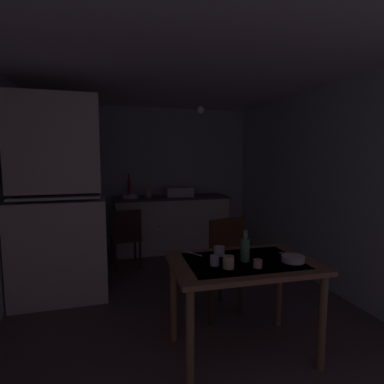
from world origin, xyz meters
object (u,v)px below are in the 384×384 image
Objects in this scene: mixing_bowl_counter at (130,196)px; chair_by_counter at (126,237)px; chair_far_side at (220,265)px; hutch_cabinet at (58,207)px; serving_bowl_wide at (293,259)px; sink_basin at (179,192)px; hand_pump at (129,187)px; dining_table at (243,274)px; mug_tall at (228,262)px; glass_bottle at (245,249)px.

mixing_bowl_counter reaches higher than chair_by_counter.
hutch_cabinet is at bearing 152.94° from chair_far_side.
serving_bowl_wide is at bearing -64.19° from chair_by_counter.
serving_bowl_wide is (0.31, -0.71, 0.27)m from chair_far_side.
hand_pump reaches higher than sink_basin.
hutch_cabinet is 5.59× the size of hand_pump.
hutch_cabinet is 1.79m from chair_far_side.
dining_table is (-0.17, -2.87, -0.33)m from sink_basin.
mug_tall is at bearing -75.78° from chair_by_counter.
hand_pump is at bearing 106.24° from chair_far_side.
serving_bowl_wide is (1.10, -2.28, 0.32)m from chair_by_counter.
hand_pump is at bearing 102.38° from glass_bottle.
mug_tall reaches higher than serving_bowl_wide.
chair_by_counter is at bearing 115.81° from serving_bowl_wide.
dining_table is at bearing -42.72° from hutch_cabinet.
dining_table is (0.63, -2.91, -0.42)m from hand_pump.
mixing_bowl_counter is 2.81× the size of mug_tall.
sink_basin is at bearing 86.80° from chair_far_side.
dining_table is at bearing -70.91° from chair_by_counter.
sink_basin reaches higher than glass_bottle.
hutch_cabinet is 24.60× the size of mug_tall.
chair_far_side is 11.11× the size of mug_tall.
hutch_cabinet is at bearing 137.28° from dining_table.
hutch_cabinet reaches higher than serving_bowl_wide.
mixing_bowl_counter is 0.25× the size of chair_far_side.
chair_far_side is 0.79m from mug_tall.
hutch_cabinet reaches higher than chair_far_side.
sink_basin is at bearing 42.07° from hutch_cabinet.
serving_bowl_wide is (0.18, -2.99, -0.20)m from sink_basin.
mug_tall is (-0.53, 0.00, 0.02)m from serving_bowl_wide.
chair_far_side is at bearing -93.20° from sink_basin.
chair_by_counter is (-0.75, 2.16, -0.20)m from dining_table.
glass_bottle is at bearing -93.22° from sink_basin.
glass_bottle is (0.64, -2.83, -0.09)m from mixing_bowl_counter.
glass_bottle is (0.18, 0.11, 0.05)m from mug_tall.
glass_bottle is at bearing -77.62° from hand_pump.
hand_pump is 0.40× the size of chair_far_side.
serving_bowl_wide is at bearing -17.50° from glass_bottle.
glass_bottle is (-0.03, -0.60, 0.34)m from chair_far_side.
sink_basin is 1.82× the size of glass_bottle.
hand_pump reaches higher than chair_far_side.
serving_bowl_wide is at bearing -66.38° from chair_far_side.
mug_tall is (0.46, -2.94, -0.14)m from mixing_bowl_counter.
mug_tall is (-0.34, -2.99, -0.18)m from sink_basin.
hand_pump is 2.48m from chair_far_side.
hutch_cabinet reaches higher than mug_tall.
dining_table is 1.14× the size of chair_far_side.
glass_bottle is at bearing -93.30° from chair_far_side.
hand_pump is 4.40× the size of mug_tall.
sink_basin is 0.39× the size of dining_table.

